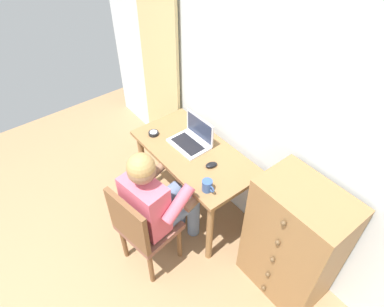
% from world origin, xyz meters
% --- Properties ---
extents(wall_back, '(4.80, 0.05, 2.50)m').
position_xyz_m(wall_back, '(0.00, 2.20, 1.25)').
color(wall_back, silver).
rests_on(wall_back, ground_plane).
extents(curtain_panel, '(0.61, 0.03, 2.20)m').
position_xyz_m(curtain_panel, '(-1.38, 2.13, 1.10)').
color(curtain_panel, '#CCB77A').
rests_on(curtain_panel, ground_plane).
extents(desk, '(1.14, 0.59, 0.75)m').
position_xyz_m(desk, '(-0.46, 1.83, 0.63)').
color(desk, olive).
rests_on(desk, ground_plane).
extents(dresser, '(0.63, 0.44, 1.07)m').
position_xyz_m(dresser, '(0.58, 1.94, 0.53)').
color(dresser, olive).
rests_on(dresser, ground_plane).
extents(chair, '(0.48, 0.46, 0.88)m').
position_xyz_m(chair, '(-0.24, 1.15, 0.49)').
color(chair, brown).
rests_on(chair, ground_plane).
extents(person_seated, '(0.59, 0.63, 1.19)m').
position_xyz_m(person_seated, '(-0.27, 1.33, 0.67)').
color(person_seated, '#6B84AD').
rests_on(person_seated, ground_plane).
extents(laptop, '(0.35, 0.26, 0.24)m').
position_xyz_m(laptop, '(-0.55, 1.89, 0.80)').
color(laptop, silver).
rests_on(laptop, desk).
extents(computer_mouse, '(0.08, 0.11, 0.03)m').
position_xyz_m(computer_mouse, '(-0.22, 1.83, 0.76)').
color(computer_mouse, black).
rests_on(computer_mouse, desk).
extents(desk_clock, '(0.09, 0.09, 0.03)m').
position_xyz_m(desk_clock, '(-0.85, 1.68, 0.76)').
color(desk_clock, black).
rests_on(desk_clock, desk).
extents(coffee_mug, '(0.12, 0.08, 0.09)m').
position_xyz_m(coffee_mug, '(-0.05, 1.64, 0.80)').
color(coffee_mug, '#33518C').
rests_on(coffee_mug, desk).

